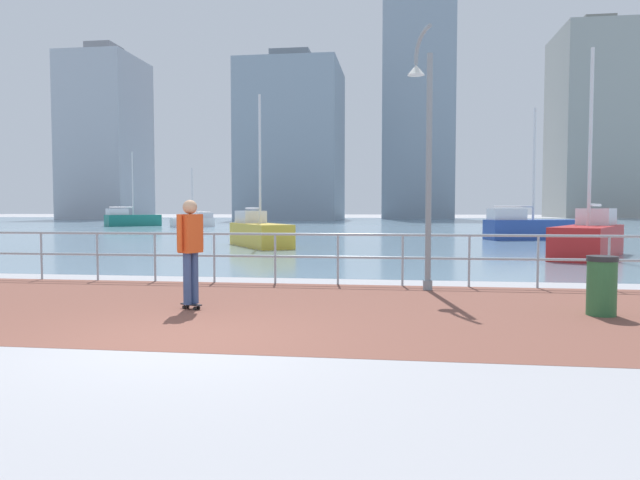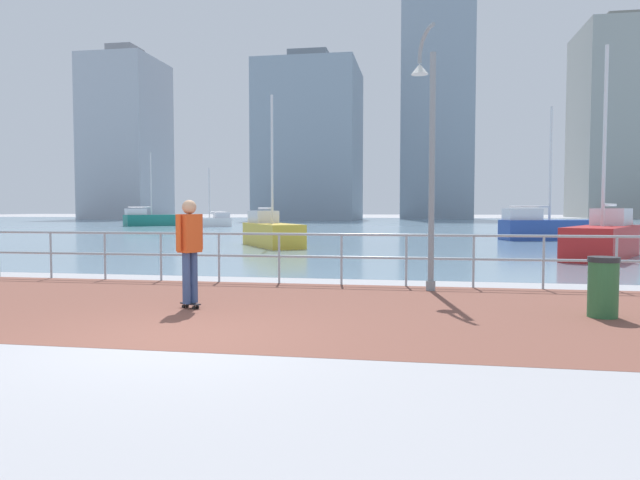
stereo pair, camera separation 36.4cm
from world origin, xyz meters
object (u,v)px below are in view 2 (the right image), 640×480
(sailboat_yellow, at_px, (603,238))
(sailboat_teal, at_px, (271,232))
(sailboat_white, at_px, (546,227))
(lamppost, at_px, (428,144))
(sailboat_blue, at_px, (211,221))
(skateboarder, at_px, (190,243))
(trash_bin, at_px, (603,287))
(sailboat_navy, at_px, (150,219))

(sailboat_yellow, bearing_deg, sailboat_teal, 162.54)
(sailboat_white, bearing_deg, lamppost, -107.80)
(lamppost, distance_m, sailboat_blue, 41.99)
(sailboat_white, relative_size, sailboat_teal, 1.06)
(skateboarder, xyz_separation_m, sailboat_blue, (-14.71, 40.52, -0.59))
(sailboat_blue, bearing_deg, sailboat_teal, -64.18)
(trash_bin, distance_m, sailboat_teal, 17.87)
(trash_bin, relative_size, sailboat_blue, 0.18)
(trash_bin, xyz_separation_m, sailboat_yellow, (3.32, 11.37, 0.20))
(skateboarder, relative_size, sailboat_yellow, 0.26)
(sailboat_navy, height_order, sailboat_teal, sailboat_navy)
(skateboarder, xyz_separation_m, trash_bin, (6.53, 0.33, -0.62))
(skateboarder, bearing_deg, trash_bin, 2.91)
(lamppost, height_order, sailboat_teal, sailboat_teal)
(sailboat_yellow, height_order, sailboat_teal, sailboat_yellow)
(sailboat_blue, bearing_deg, sailboat_white, -35.24)
(lamppost, bearing_deg, skateboarder, -142.87)
(sailboat_yellow, height_order, sailboat_navy, sailboat_yellow)
(trash_bin, height_order, sailboat_navy, sailboat_navy)
(sailboat_teal, bearing_deg, trash_bin, -58.98)
(sailboat_blue, relative_size, sailboat_teal, 0.80)
(skateboarder, height_order, sailboat_blue, sailboat_blue)
(sailboat_teal, bearing_deg, skateboarder, -80.30)
(lamppost, relative_size, sailboat_white, 0.77)
(trash_bin, relative_size, sailboat_yellow, 0.13)
(lamppost, bearing_deg, sailboat_navy, 122.84)
(sailboat_navy, bearing_deg, sailboat_teal, -54.81)
(sailboat_navy, bearing_deg, sailboat_white, -31.44)
(sailboat_navy, bearing_deg, sailboat_yellow, -44.31)
(sailboat_teal, bearing_deg, sailboat_blue, 115.82)
(sailboat_blue, height_order, sailboat_yellow, sailboat_yellow)
(lamppost, relative_size, sailboat_yellow, 0.76)
(sailboat_blue, height_order, sailboat_white, sailboat_white)
(skateboarder, distance_m, sailboat_teal, 15.88)
(trash_bin, relative_size, sailboat_teal, 0.14)
(lamppost, relative_size, trash_bin, 5.76)
(sailboat_blue, bearing_deg, sailboat_yellow, -49.56)
(sailboat_white, bearing_deg, sailboat_yellow, -92.28)
(skateboarder, height_order, trash_bin, skateboarder)
(lamppost, height_order, trash_bin, lamppost)
(sailboat_white, bearing_deg, sailboat_blue, 144.76)
(lamppost, bearing_deg, trash_bin, -45.11)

